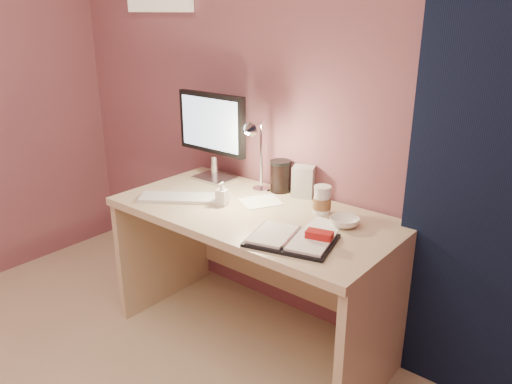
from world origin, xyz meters
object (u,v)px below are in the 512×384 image
Objects in this scene: keyboard at (185,198)px; product_box at (303,182)px; desk at (263,247)px; planner at (294,239)px; coffee_cup at (322,201)px; bowl at (345,222)px; lotion_bottle at (222,194)px; monitor at (213,129)px; dark_jar at (280,178)px; desk_lamp at (245,149)px.

product_box reaches higher than keyboard.
desk is 8.67× the size of product_box.
coffee_cup reaches higher than planner.
planner is 2.95× the size of coffee_cup.
lotion_bottle reaches higher than bowl.
monitor is at bearing 173.34° from bowl.
lotion_bottle reaches higher than desk.
planner is 2.68× the size of dark_jar.
desk is 11.92× the size of lotion_bottle.
keyboard is 0.71m from planner.
coffee_cup is 0.48m from desk_lamp.
dark_jar is at bearing 117.00° from planner.
dark_jar is at bearing 106.34° from desk.
monitor reaches higher than dark_jar.
coffee_cup reaches higher than bowl.
desk_lamp is (-0.60, 0.03, 0.23)m from bowl.
dark_jar is at bearing 161.70° from product_box.
bowl reaches higher than keyboard.
dark_jar is (-0.34, 0.13, 0.01)m from coffee_cup.
desk_lamp is at bearing 91.90° from lotion_bottle.
desk_lamp is at bearing -124.98° from dark_jar.
lotion_bottle is (0.30, -0.26, -0.23)m from monitor.
desk_lamp is (-0.17, 0.07, 0.47)m from desk.
dark_jar is at bearing 159.45° from coffee_cup.
coffee_cup reaches higher than lotion_bottle.
monitor is 3.03× the size of product_box.
coffee_cup is 1.17× the size of lotion_bottle.
bowl is at bearing -19.63° from keyboard.
planner is 3.08× the size of bowl.
lotion_bottle is at bearing -154.26° from coffee_cup.
product_box is (0.14, 0.01, 0.01)m from dark_jar.
desk_lamp reaches higher than dark_jar.
monitor is at bearing 167.04° from product_box.
monitor reaches higher than keyboard.
product_box reaches higher than bowl.
coffee_cup is (0.27, 0.10, 0.29)m from desk.
planner is (0.82, -0.38, -0.28)m from monitor.
product_box reaches higher than lotion_bottle.
keyboard is at bearing 160.79° from planner.
monitor is 0.46m from lotion_bottle.
monitor is 0.95m from planner.
lotion_bottle is 0.36m from dark_jar.
keyboard is at bearing -152.94° from desk.
bowl is (0.08, 0.28, 0.01)m from planner.
desk is at bearing -73.66° from dark_jar.
monitor is at bearing 139.50° from lotion_bottle.
lotion_bottle is 0.73× the size of product_box.
product_box is at bearing 151.17° from bowl.
desk is at bearing -16.67° from monitor.
dark_jar is (0.10, 0.34, 0.02)m from lotion_bottle.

